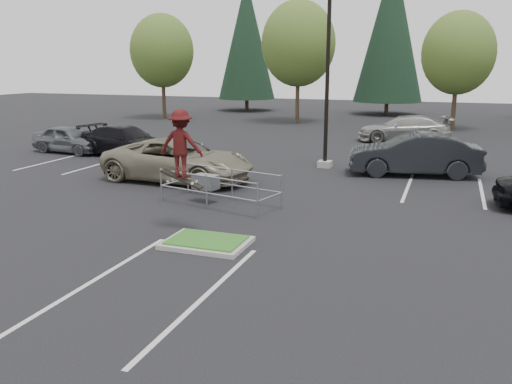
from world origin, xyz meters
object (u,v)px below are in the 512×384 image
(car_l_tan, at_px, (178,160))
(car_l_grey, at_px, (69,139))
(decid_b, at_px, (298,46))
(car_far_silver, at_px, (405,129))
(car_r_charc, at_px, (414,154))
(conif_b, at_px, (391,28))
(conif_a, at_px, (247,39))
(decid_c, at_px, (458,56))
(light_pole, at_px, (328,67))
(cart_corral, at_px, (209,182))
(decid_a, at_px, (162,53))
(skateboarder, at_px, (181,144))
(car_l_black, at_px, (125,141))

(car_l_tan, height_order, car_l_grey, car_l_tan)
(decid_b, xyz_separation_m, car_far_silver, (9.27, -8.53, -5.24))
(car_l_tan, height_order, car_r_charc, car_r_charc)
(decid_b, height_order, car_l_grey, decid_b)
(decid_b, relative_size, conif_b, 0.66)
(conif_a, distance_m, car_l_grey, 29.21)
(decid_c, xyz_separation_m, car_l_grey, (-19.49, -18.33, -4.52))
(car_l_grey, bearing_deg, conif_b, -18.26)
(light_pole, height_order, conif_a, conif_a)
(car_far_silver, bearing_deg, conif_b, 175.62)
(cart_corral, bearing_deg, decid_a, 136.09)
(decid_c, height_order, car_r_charc, decid_c)
(decid_b, relative_size, car_l_grey, 2.24)
(skateboarder, height_order, car_l_grey, skateboarder)
(light_pole, relative_size, decid_c, 1.21)
(decid_b, bearing_deg, cart_corral, -80.97)
(car_far_silver, bearing_deg, decid_b, -147.00)
(car_l_grey, bearing_deg, skateboarder, -123.78)
(decid_b, bearing_deg, conif_b, 58.91)
(decid_c, xyz_separation_m, conif_b, (-5.99, 10.67, 2.59))
(conif_b, relative_size, car_l_tan, 2.32)
(light_pole, xyz_separation_m, decid_c, (5.49, 17.83, 0.69))
(decid_a, distance_m, car_r_charc, 29.53)
(decid_c, distance_m, car_l_tan, 25.51)
(decid_b, relative_size, conif_a, 0.74)
(decid_a, bearing_deg, car_r_charc, -39.47)
(skateboarder, distance_m, car_l_grey, 16.27)
(conif_b, distance_m, car_r_charc, 30.16)
(conif_a, distance_m, cart_corral, 38.43)
(decid_c, bearing_deg, decid_a, 179.52)
(decid_b, relative_size, car_l_tan, 1.54)
(car_r_charc, bearing_deg, conif_a, -157.74)
(car_l_black, bearing_deg, skateboarder, -127.16)
(skateboarder, bearing_deg, car_l_black, -53.85)
(car_l_black, bearing_deg, cart_corral, -119.17)
(car_l_tan, bearing_deg, car_far_silver, -22.93)
(light_pole, bearing_deg, car_l_tan, -135.00)
(decid_a, bearing_deg, car_l_grey, -76.32)
(decid_a, relative_size, conif_b, 0.61)
(conif_b, distance_m, skateboarder, 39.88)
(light_pole, relative_size, car_far_silver, 1.83)
(car_r_charc, bearing_deg, skateboarder, -39.22)
(light_pole, bearing_deg, car_l_black, -177.27)
(car_far_silver, bearing_deg, car_r_charc, -7.67)
(decid_a, bearing_deg, decid_b, 2.39)
(skateboarder, bearing_deg, decid_a, -63.75)
(decid_a, height_order, car_l_grey, decid_a)
(decid_a, distance_m, decid_c, 24.00)
(car_r_charc, bearing_deg, decid_c, 164.62)
(conif_a, height_order, cart_corral, conif_a)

